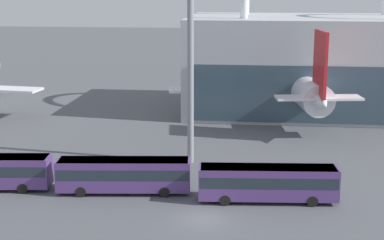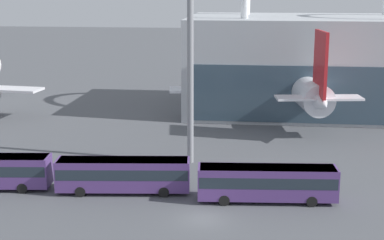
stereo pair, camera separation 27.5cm
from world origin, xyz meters
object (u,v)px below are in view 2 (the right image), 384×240
at_px(shuttle_bus_2, 267,181).
at_px(floodlight_mast, 190,26).
at_px(airliner_at_gate_far, 297,84).
at_px(shuttle_bus_1, 123,173).

relative_size(shuttle_bus_2, floodlight_mast, 0.53).
bearing_deg(airliner_at_gate_far, floodlight_mast, 144.04).
height_order(airliner_at_gate_far, shuttle_bus_1, airliner_at_gate_far).
xyz_separation_m(airliner_at_gate_far, shuttle_bus_1, (-18.42, -35.74, -3.06)).
relative_size(airliner_at_gate_far, floodlight_mast, 1.59).
height_order(airliner_at_gate_far, floodlight_mast, floodlight_mast).
bearing_deg(shuttle_bus_2, airliner_at_gate_far, 78.08).
bearing_deg(shuttle_bus_2, floodlight_mast, 122.16).
relative_size(shuttle_bus_1, floodlight_mast, 0.53).
height_order(shuttle_bus_1, floodlight_mast, floodlight_mast).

